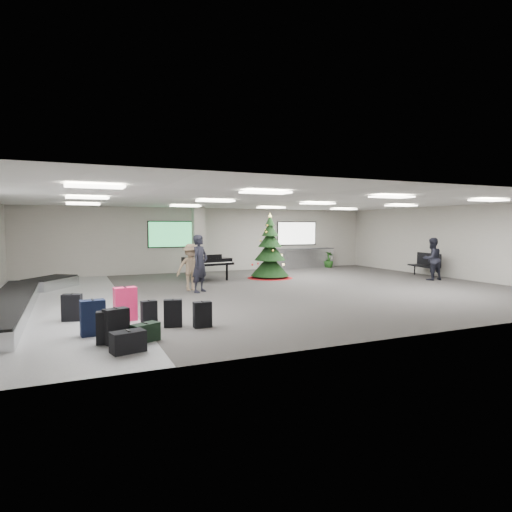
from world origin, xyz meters
name	(u,v)px	position (x,y,z in m)	size (l,w,h in m)	color
ground	(269,290)	(0.00, 0.00, 0.00)	(18.00, 18.00, 0.00)	#3B3835
room_envelope	(252,225)	(-0.38, 0.67, 2.33)	(18.02, 14.02, 3.21)	#A5A197
baggage_carousel	(21,300)	(-7.84, -0.08, 0.21)	(2.28, 9.71, 0.43)	silver
service_counter	(299,258)	(5.00, 6.65, 0.55)	(4.05, 0.65, 1.08)	silver
suitcase_0	(107,328)	(-5.90, -5.07, 0.32)	(0.44, 0.28, 0.66)	black
suitcase_1	(173,313)	(-4.41, -4.18, 0.32)	(0.45, 0.32, 0.65)	black
pink_suitcase	(125,304)	(-5.33, -3.10, 0.41)	(0.55, 0.35, 0.84)	#F41F59
suitcase_3	(149,312)	(-4.84, -3.57, 0.27)	(0.38, 0.24, 0.55)	black
navy_suitcase	(93,318)	(-6.12, -4.27, 0.38)	(0.51, 0.33, 0.77)	black
suitcase_5	(116,326)	(-5.74, -5.11, 0.35)	(0.52, 0.39, 0.71)	black
green_duffel	(145,333)	(-5.20, -5.21, 0.18)	(0.62, 0.49, 0.39)	black
suitcase_7	(202,314)	(-3.81, -4.49, 0.29)	(0.41, 0.23, 0.61)	black
suitcase_8	(72,308)	(-6.51, -2.60, 0.33)	(0.50, 0.36, 0.68)	black
black_duffel	(128,342)	(-5.60, -5.82, 0.20)	(0.66, 0.46, 0.41)	black
christmas_tree	(270,256)	(1.59, 3.24, 0.99)	(2.02, 2.02, 2.88)	maroon
grand_piano	(207,261)	(-1.14, 3.76, 0.80)	(1.86, 2.22, 1.12)	black
bench	(426,263)	(8.45, 1.01, 0.60)	(0.83, 1.75, 1.07)	black
traveler_a	(200,264)	(-2.39, 0.55, 1.00)	(0.73, 0.48, 2.00)	black
traveler_b	(191,267)	(-2.57, 1.09, 0.84)	(1.08, 0.62, 1.67)	#92765A
traveler_bench	(432,259)	(7.56, -0.21, 0.90)	(0.88, 0.68, 1.81)	black
potted_plant_left	(273,262)	(3.32, 6.45, 0.40)	(0.44, 0.36, 0.80)	#163E14
potted_plant_right	(329,260)	(6.69, 6.30, 0.44)	(0.49, 0.49, 0.88)	#163E14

